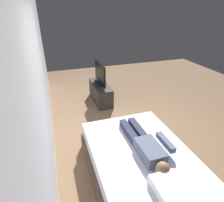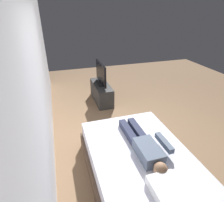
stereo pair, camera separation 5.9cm
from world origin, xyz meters
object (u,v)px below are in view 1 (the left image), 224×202
remote (164,138)px  tv (100,74)px  person (146,145)px  tv_stand (101,93)px  pillow (172,191)px  bed (141,166)px

remote → tv: 2.63m
person → tv: 2.75m
tv → tv_stand: bearing=0.0°
remote → tv: bearing=7.8°
remote → tv_stand: bearing=7.8°
person → tv: tv is taller
remote → tv: tv is taller
pillow → remote: (0.90, -0.48, -0.05)m
bed → tv: bearing=-2.6°
tv_stand → tv: 0.53m
pillow → tv_stand: pillow is taller
person → bed: bearing=111.0°
pillow → person: 0.75m
pillow → tv: (3.49, -0.13, 0.18)m
bed → person: 0.37m
bed → person: (0.03, -0.08, 0.36)m
tv_stand → tv: (0.00, 0.00, 0.53)m
person → tv_stand: (2.74, -0.05, -0.37)m
pillow → tv_stand: (3.49, -0.13, -0.35)m
bed → tv: (2.77, -0.13, 0.52)m
remote → tv_stand: (2.59, 0.36, -0.30)m
bed → person: bearing=-69.0°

